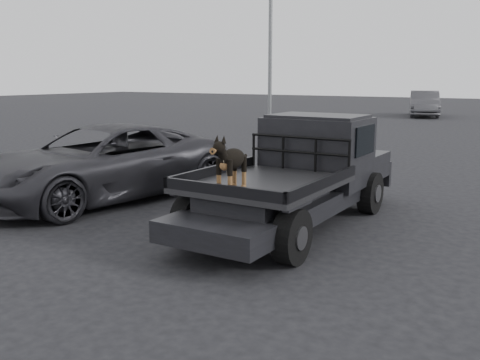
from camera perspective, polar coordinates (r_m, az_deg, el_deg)
The scene contains 7 objects.
ground at distance 7.60m, azimuth -0.35°, elevation -7.93°, with size 120.00×120.00×0.00m, color black.
flatbed_ute at distance 8.95m, azimuth 5.66°, elevation -2.01°, with size 2.00×5.40×0.92m, color black, non-canonical shape.
ute_cab at distance 9.65m, azimuth 8.27°, elevation 4.30°, with size 1.72×1.30×0.88m, color black, non-canonical shape.
headache_rack at distance 8.99m, azimuth 6.31°, elevation 2.81°, with size 1.80×0.08×0.55m, color black, non-canonical shape.
dog at distance 7.36m, azimuth -0.91°, elevation 1.81°, with size 0.32×0.60×0.74m, color black, non-canonical shape.
parked_suv at distance 11.16m, azimuth -14.53°, elevation 1.82°, with size 2.50×5.42×1.50m, color #2C2B31.
distant_car_a at distance 35.70m, azimuth 19.06°, elevation 7.71°, with size 1.68×4.81×1.58m, color #454449.
Camera 1 is at (3.83, -6.08, 2.46)m, focal length 40.00 mm.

